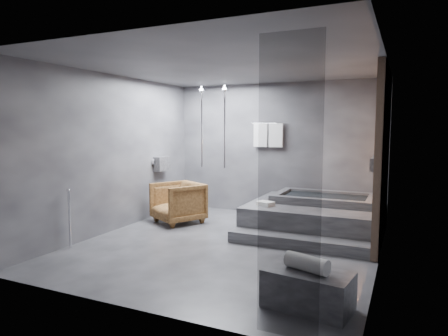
% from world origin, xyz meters
% --- Properties ---
extents(room, '(5.00, 5.04, 2.82)m').
position_xyz_m(room, '(0.40, 0.24, 1.73)').
color(room, '#2A2A2D').
rests_on(room, ground).
extents(tub_deck, '(2.20, 2.00, 0.50)m').
position_xyz_m(tub_deck, '(1.05, 1.45, 0.25)').
color(tub_deck, '#2F2F31').
rests_on(tub_deck, ground).
extents(tub_step, '(2.20, 0.36, 0.18)m').
position_xyz_m(tub_step, '(1.05, 0.27, 0.09)').
color(tub_step, '#2F2F31').
rests_on(tub_step, ground).
extents(concrete_bench, '(0.94, 0.61, 0.40)m').
position_xyz_m(concrete_bench, '(1.67, -1.73, 0.20)').
color(concrete_bench, '#302F32').
rests_on(concrete_bench, ground).
extents(driftwood_chair, '(1.17, 1.18, 0.79)m').
position_xyz_m(driftwood_chair, '(-1.50, 0.95, 0.40)').
color(driftwood_chair, '#432710').
rests_on(driftwood_chair, ground).
extents(rolled_towel, '(0.50, 0.31, 0.17)m').
position_xyz_m(rolled_towel, '(1.66, -1.74, 0.48)').
color(rolled_towel, silver).
rests_on(rolled_towel, concrete_bench).
extents(deck_towel, '(0.33, 0.28, 0.07)m').
position_xyz_m(deck_towel, '(0.33, 0.87, 0.54)').
color(deck_towel, silver).
rests_on(deck_towel, tub_deck).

